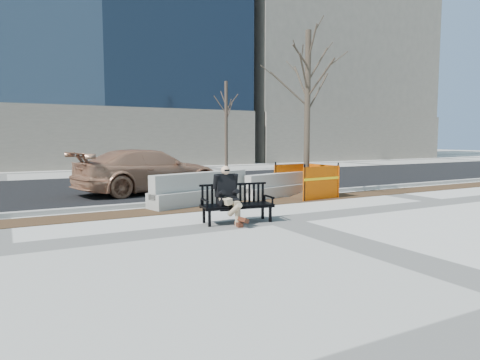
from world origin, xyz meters
The scene contains 12 objects.
ground centered at (0.00, 0.00, 0.00)m, with size 120.00×120.00×0.00m, color beige.
mulch_strip centered at (0.00, 2.60, 0.00)m, with size 40.00×1.20×0.02m, color #47301C.
asphalt_street centered at (0.00, 8.80, 0.00)m, with size 60.00×10.40×0.01m, color black.
curb centered at (0.00, 3.55, 0.06)m, with size 60.00×0.25×0.12m, color #9E9B93.
building_right centered at (22.00, 26.00, 12.50)m, with size 20.00×12.00×25.00m, color gray.
bench centered at (-1.04, 0.20, 0.00)m, with size 1.73×0.62×0.92m, color black, non-canonical shape.
seated_man centered at (-1.27, 0.28, 0.00)m, with size 0.58×0.97×1.36m, color black, non-canonical shape.
tree_fence centered at (3.08, 2.97, 0.00)m, with size 2.35×2.35×5.87m, color #FA6800, non-canonical shape.
sedan centered at (-1.17, 6.76, 0.00)m, with size 2.21×5.42×1.57m, color #AA7657.
jersey_barrier_left centered at (-0.66, 3.21, 0.00)m, with size 3.39×0.68×0.97m, color #98968E, non-canonical shape.
jersey_barrier_right centered at (2.30, 3.52, 0.00)m, with size 2.82×0.56×0.81m, color #ABA9A0, non-canonical shape.
far_tree_right centered at (6.11, 14.96, 0.00)m, with size 2.15×2.15×5.81m, color #4D3D31, non-canonical shape.
Camera 1 is at (-5.79, -8.69, 1.99)m, focal length 32.47 mm.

